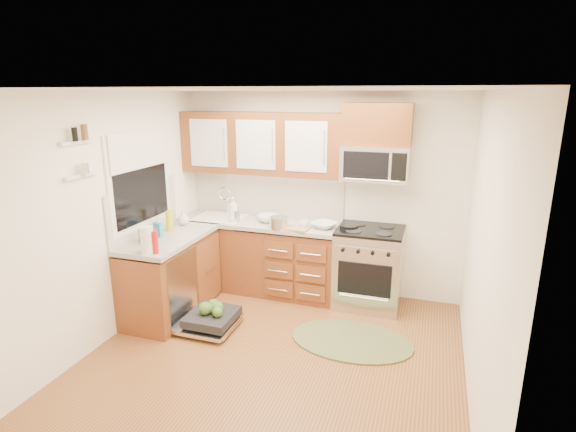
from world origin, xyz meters
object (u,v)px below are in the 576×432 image
(sink, at_px, (220,227))
(rug, at_px, (351,341))
(paper_towel_roll, at_px, (147,240))
(microwave, at_px, (375,163))
(stock_pot, at_px, (279,222))
(upper_cabinets, at_px, (261,143))
(cutting_board, at_px, (295,228))
(bowl_a, at_px, (324,225))
(skillet, at_px, (349,227))
(dishwasher, at_px, (209,320))
(cup, at_px, (304,224))
(bowl_b, at_px, (268,218))
(range, at_px, (369,267))

(sink, bearing_deg, rug, -25.32)
(rug, xyz_separation_m, paper_towel_roll, (-1.99, -0.54, 1.05))
(microwave, bearing_deg, stock_pot, -162.67)
(upper_cabinets, relative_size, sink, 3.31)
(cutting_board, distance_m, bowl_a, 0.35)
(paper_towel_roll, bearing_deg, microwave, 38.02)
(microwave, distance_m, rug, 1.98)
(skillet, relative_size, stock_pot, 0.99)
(cutting_board, bearing_deg, dishwasher, -126.92)
(upper_cabinets, height_order, dishwasher, upper_cabinets)
(paper_towel_roll, bearing_deg, rug, 15.11)
(microwave, bearing_deg, cup, -163.83)
(microwave, distance_m, dishwasher, 2.55)
(cup, bearing_deg, sink, 175.31)
(sink, height_order, cutting_board, cutting_board)
(microwave, height_order, bowl_a, microwave)
(sink, height_order, paper_towel_roll, paper_towel_roll)
(cutting_board, bearing_deg, skillet, 14.93)
(upper_cabinets, xyz_separation_m, bowl_b, (0.14, -0.15, -0.91))
(upper_cabinets, xyz_separation_m, sink, (-0.52, -0.16, -1.07))
(sink, relative_size, skillet, 2.85)
(rug, relative_size, bowl_b, 4.60)
(sink, relative_size, cutting_board, 2.01)
(dishwasher, height_order, cup, cup)
(sink, distance_m, rug, 2.25)
(skillet, distance_m, cutting_board, 0.63)
(cutting_board, bearing_deg, bowl_a, 28.41)
(microwave, bearing_deg, dishwasher, -140.93)
(rug, xyz_separation_m, skillet, (-0.22, 0.86, 0.96))
(rug, distance_m, stock_pot, 1.59)
(sink, distance_m, cup, 1.17)
(dishwasher, height_order, skillet, skillet)
(microwave, relative_size, stock_pot, 3.46)
(paper_towel_roll, bearing_deg, range, 35.83)
(range, bearing_deg, bowl_a, -175.23)
(upper_cabinets, bearing_deg, stock_pot, -45.63)
(upper_cabinets, relative_size, bowl_b, 7.49)
(bowl_b, bearing_deg, stock_pot, -44.51)
(dishwasher, height_order, bowl_a, bowl_a)
(cutting_board, distance_m, paper_towel_roll, 1.70)
(cup, bearing_deg, dishwasher, -126.73)
(rug, bearing_deg, paper_towel_roll, -164.89)
(range, distance_m, skillet, 0.55)
(skillet, bearing_deg, paper_towel_roll, -141.53)
(rug, height_order, bowl_a, bowl_a)
(bowl_a, height_order, cup, cup)
(upper_cabinets, xyz_separation_m, cup, (0.63, -0.25, -0.90))
(microwave, xyz_separation_m, bowl_a, (-0.54, -0.17, -0.74))
(sink, xyz_separation_m, stock_pot, (0.87, -0.20, 0.19))
(stock_pot, relative_size, bowl_a, 0.76)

